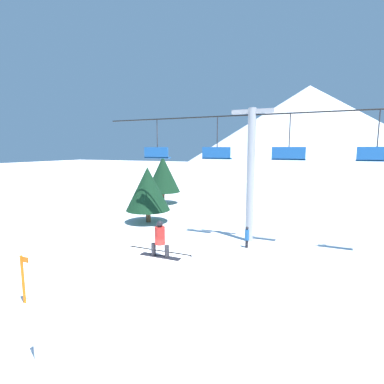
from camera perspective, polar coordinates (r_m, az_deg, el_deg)
ground_plane at (r=10.55m, az=-6.42°, el=-23.77°), size 220.00×220.00×0.00m
mountain_ridge at (r=86.82m, az=21.19°, el=11.25°), size 70.59×70.59×21.90m
snow_ramp at (r=10.13m, az=-12.73°, el=-19.43°), size 2.62×4.42×1.83m
snowboarder at (r=10.58m, az=-6.13°, el=-8.94°), size 1.52×0.35×1.30m
chairlift at (r=18.03m, az=11.13°, el=5.16°), size 19.88×0.46×7.91m
pine_tree_near at (r=22.87m, az=-8.43°, el=0.61°), size 3.35×3.35×4.23m
pine_tree_far at (r=30.64m, az=-5.54°, el=3.41°), size 3.49×3.49×4.85m
trail_marker at (r=12.79m, az=-29.49°, el=-14.07°), size 0.41×0.10×1.80m
distant_skier at (r=17.41m, az=10.41°, el=-8.30°), size 0.24×0.24×1.23m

